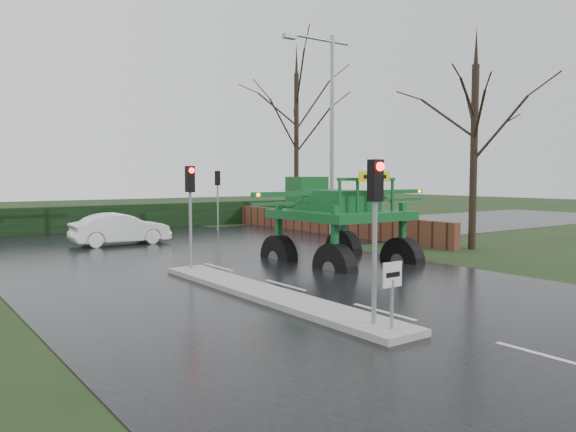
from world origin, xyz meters
TOP-DOWN VIEW (x-y plane):
  - ground at (0.00, 0.00)m, footprint 140.00×140.00m
  - road_main at (0.00, 10.00)m, footprint 14.00×80.00m
  - road_cross at (0.00, 16.00)m, footprint 80.00×12.00m
  - median_island at (-1.30, 3.00)m, footprint 1.20×10.00m
  - hedge_row at (0.00, 24.00)m, footprint 44.00×0.90m
  - brick_wall at (10.50, 16.00)m, footprint 0.40×20.00m
  - keep_left_sign at (-1.30, -1.50)m, footprint 0.50×0.07m
  - traffic_signal_near at (-1.30, -1.01)m, footprint 0.26×0.33m
  - traffic_signal_mid at (-1.30, 7.49)m, footprint 0.26×0.33m
  - traffic_signal_far at (6.50, 20.01)m, footprint 0.26×0.33m
  - street_light_right at (8.19, 12.00)m, footprint 3.85×0.30m
  - tree_right_near at (11.50, 6.00)m, footprint 5.60×5.60m
  - tree_right_far at (13.00, 21.00)m, footprint 7.00×7.00m
  - crop_sprayer at (2.95, 5.45)m, footprint 8.30×5.18m
  - white_sedan at (-0.52, 16.53)m, footprint 4.48×1.64m

SIDE VIEW (x-z plane):
  - ground at x=0.00m, z-range 0.00..0.00m
  - white_sedan at x=-0.52m, z-range -0.73..0.73m
  - road_main at x=0.00m, z-range -0.01..0.01m
  - road_cross at x=0.00m, z-range 0.00..0.02m
  - median_island at x=-1.30m, z-range 0.01..0.17m
  - brick_wall at x=10.50m, z-range 0.00..1.20m
  - hedge_row at x=0.00m, z-range 0.00..1.50m
  - keep_left_sign at x=-1.30m, z-range 0.38..1.73m
  - crop_sprayer at x=2.95m, z-range -0.13..4.51m
  - traffic_signal_near at x=-1.30m, z-range 0.83..4.35m
  - traffic_signal_mid at x=-1.30m, z-range 0.83..4.35m
  - traffic_signal_far at x=6.50m, z-range 0.83..4.35m
  - tree_right_near at x=11.50m, z-range 0.38..10.02m
  - street_light_right at x=8.19m, z-range 0.99..10.99m
  - tree_right_far at x=13.00m, z-range 0.47..12.52m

